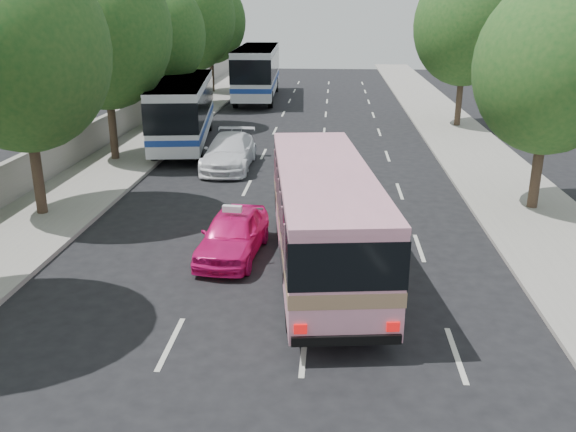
# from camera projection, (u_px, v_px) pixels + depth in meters

# --- Properties ---
(ground) EXTENTS (120.00, 120.00, 0.00)m
(ground) POSITION_uv_depth(u_px,v_px,m) (267.00, 304.00, 14.97)
(ground) COLOR black
(ground) RESTS_ON ground
(sidewalk_left) EXTENTS (4.00, 90.00, 0.15)m
(sidewalk_left) POSITION_uv_depth(u_px,v_px,m) (155.00, 135.00, 34.39)
(sidewalk_left) COLOR #9E998E
(sidewalk_left) RESTS_ON ground
(sidewalk_right) EXTENTS (4.00, 90.00, 0.12)m
(sidewalk_right) POSITION_uv_depth(u_px,v_px,m) (461.00, 139.00, 33.21)
(sidewalk_right) COLOR #9E998E
(sidewalk_right) RESTS_ON ground
(low_wall) EXTENTS (0.30, 90.00, 1.50)m
(low_wall) POSITION_uv_depth(u_px,v_px,m) (123.00, 120.00, 34.25)
(low_wall) COLOR #9E998E
(low_wall) RESTS_ON sidewalk_left
(tree_left_b) EXTENTS (5.70, 5.70, 8.88)m
(tree_left_b) POSITION_uv_depth(u_px,v_px,m) (21.00, 43.00, 19.26)
(tree_left_b) COLOR #38281E
(tree_left_b) RESTS_ON ground
(tree_left_c) EXTENTS (6.00, 6.00, 9.35)m
(tree_left_c) POSITION_uv_depth(u_px,v_px,m) (104.00, 26.00, 26.72)
(tree_left_c) COLOR #38281E
(tree_left_c) RESTS_ON ground
(tree_left_d) EXTENTS (5.52, 5.52, 8.60)m
(tree_left_d) POSITION_uv_depth(u_px,v_px,m) (158.00, 31.00, 34.42)
(tree_left_d) COLOR #38281E
(tree_left_d) RESTS_ON ground
(tree_left_e) EXTENTS (6.30, 6.30, 9.82)m
(tree_left_e) POSITION_uv_depth(u_px,v_px,m) (190.00, 14.00, 41.69)
(tree_left_e) COLOR #38281E
(tree_left_e) RESTS_ON ground
(tree_left_f) EXTENTS (5.88, 5.88, 9.16)m
(tree_left_f) POSITION_uv_depth(u_px,v_px,m) (211.00, 19.00, 49.39)
(tree_left_f) COLOR #38281E
(tree_left_f) RESTS_ON ground
(tree_right_near) EXTENTS (5.10, 5.10, 7.95)m
(tree_right_near) POSITION_uv_depth(u_px,v_px,m) (555.00, 61.00, 20.14)
(tree_right_near) COLOR #38281E
(tree_right_near) RESTS_ON ground
(tree_right_far) EXTENTS (6.00, 6.00, 9.35)m
(tree_right_far) POSITION_uv_depth(u_px,v_px,m) (468.00, 21.00, 34.91)
(tree_right_far) COLOR #38281E
(tree_right_far) RESTS_ON ground
(pink_bus) EXTENTS (3.50, 9.51, 2.96)m
(pink_bus) POSITION_uv_depth(u_px,v_px,m) (323.00, 208.00, 16.18)
(pink_bus) COLOR pink
(pink_bus) RESTS_ON ground
(pink_taxi) EXTENTS (1.94, 4.10, 1.36)m
(pink_taxi) POSITION_uv_depth(u_px,v_px,m) (233.00, 234.00, 17.67)
(pink_taxi) COLOR #EA1476
(pink_taxi) RESTS_ON ground
(white_pickup) EXTENTS (2.09, 5.09, 1.48)m
(white_pickup) POSITION_uv_depth(u_px,v_px,m) (229.00, 152.00, 27.37)
(white_pickup) COLOR white
(white_pickup) RESTS_ON ground
(tour_coach_front) EXTENTS (3.91, 11.42, 3.35)m
(tour_coach_front) POSITION_uv_depth(u_px,v_px,m) (184.00, 106.00, 31.76)
(tour_coach_front) COLOR silver
(tour_coach_front) RESTS_ON ground
(tour_coach_rear) EXTENTS (3.50, 13.38, 3.97)m
(tour_coach_rear) POSITION_uv_depth(u_px,v_px,m) (257.00, 68.00, 47.50)
(tour_coach_rear) COLOR silver
(tour_coach_rear) RESTS_ON ground
(taxi_roof_sign) EXTENTS (0.56, 0.23, 0.18)m
(taxi_roof_sign) POSITION_uv_depth(u_px,v_px,m) (232.00, 209.00, 17.42)
(taxi_roof_sign) COLOR silver
(taxi_roof_sign) RESTS_ON pink_taxi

